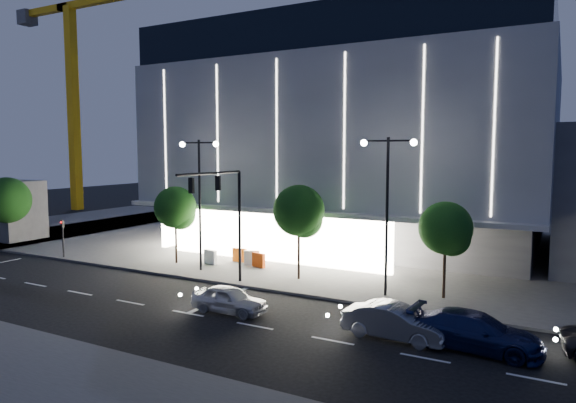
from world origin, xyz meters
The scene contains 19 objects.
ground centered at (0.00, 0.00, 0.00)m, with size 160.00×160.00×0.00m, color black.
sidewalk_museum centered at (5.00, 24.00, 0.07)m, with size 70.00×40.00×0.15m, color #474747.
sidewalk_west centered at (-30.00, 10.00, 0.07)m, with size 16.00×50.00×0.15m, color #474747.
museum centered at (2.98, 22.31, 9.27)m, with size 30.00×25.80×18.00m.
traffic_mast centered at (1.00, 3.34, 5.03)m, with size 0.33×5.89×7.07m.
street_lamp_west centered at (-3.00, 6.00, 5.96)m, with size 3.16×0.36×9.00m.
street_lamp_east centered at (10.00, 6.00, 5.96)m, with size 3.16×0.36×9.00m.
ped_signal_far centered at (-15.00, 4.50, 1.89)m, with size 0.22×0.24×3.00m.
tower_crane centered at (-40.92, 28.00, 20.51)m, with size 32.00×2.00×28.50m.
tree_left centered at (-5.97, 7.02, 4.03)m, with size 3.02×3.02×5.72m.
tree_mid centered at (4.03, 7.02, 4.33)m, with size 3.25×3.25×6.15m.
tree_right centered at (13.03, 7.02, 3.88)m, with size 2.91×2.91×5.51m.
car_lead centered at (3.77, -0.37, 0.69)m, with size 1.62×4.02×1.37m, color #B8B9C0.
car_second centered at (12.32, 0.04, 0.76)m, with size 1.61×4.61×1.52m, color gray.
car_third centered at (15.61, 0.39, 0.78)m, with size 2.18×5.37×1.56m, color #131A48.
barrier_a centered at (-2.12, 9.44, 0.65)m, with size 1.10×0.25×1.00m, color orange.
barrier_b centered at (-3.61, 7.88, 0.65)m, with size 1.10×0.25×1.00m, color white.
barrier_c centered at (0.03, 8.60, 0.65)m, with size 1.10×0.25×1.00m, color #D5420B.
barrier_d centered at (-0.86, 9.12, 0.65)m, with size 1.10×0.25×1.00m, color silver.
Camera 1 is at (18.54, -21.48, 8.22)m, focal length 32.00 mm.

